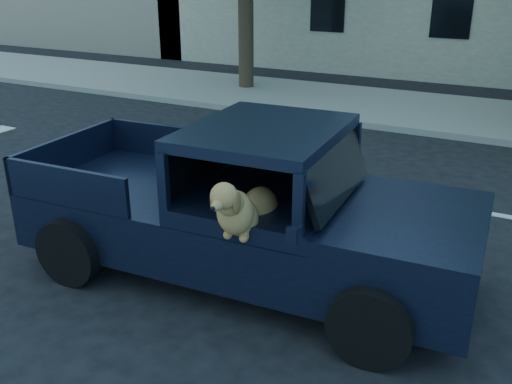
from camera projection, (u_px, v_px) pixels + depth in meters
ground at (166, 257)px, 7.40m from camera, size 120.00×120.00×0.00m
far_sidewalk at (373, 106)px, 14.95m from camera, size 60.00×4.00×0.15m
lane_stripes at (388, 196)px, 9.34m from camera, size 21.60×0.14×0.01m
pickup_truck at (238, 226)px, 6.79m from camera, size 5.39×2.80×1.89m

